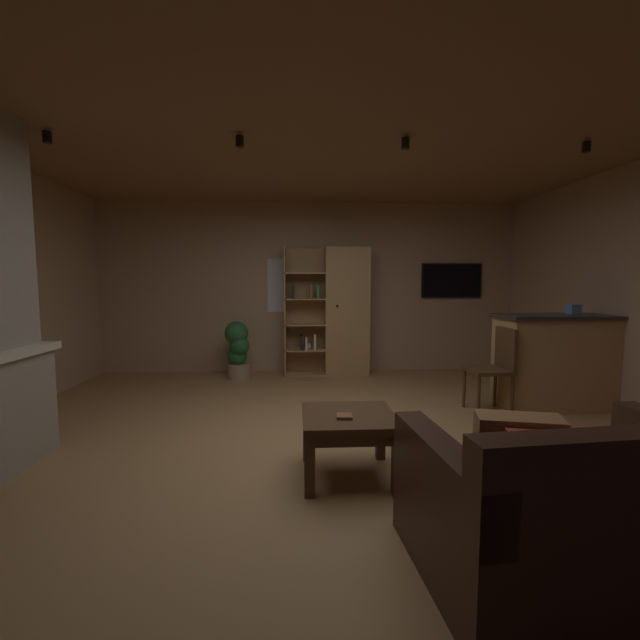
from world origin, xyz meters
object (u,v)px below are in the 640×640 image
(wall_mounted_tv, at_px, (451,281))
(coffee_table, at_px, (349,426))
(dining_chair, at_px, (496,364))
(table_book_0, at_px, (344,416))
(potted_floor_plant, at_px, (238,349))
(kitchen_bar_counter, at_px, (566,361))
(leather_couch, at_px, (584,513))
(tissue_box, at_px, (573,309))
(bookshelf_cabinet, at_px, (341,312))

(wall_mounted_tv, bearing_deg, coffee_table, -120.76)
(dining_chair, bearing_deg, table_book_0, -141.52)
(potted_floor_plant, bearing_deg, coffee_table, -68.19)
(coffee_table, bearing_deg, potted_floor_plant, 111.81)
(table_book_0, bearing_deg, kitchen_bar_counter, 30.30)
(leather_couch, height_order, dining_chair, dining_chair)
(potted_floor_plant, bearing_deg, dining_chair, -29.97)
(leather_couch, xyz_separation_m, wall_mounted_tv, (1.11, 4.59, 1.13))
(kitchen_bar_counter, xyz_separation_m, table_book_0, (-2.69, -1.57, -0.06))
(table_book_0, bearing_deg, potted_floor_plant, 110.68)
(leather_couch, bearing_deg, tissue_box, 56.05)
(table_book_0, bearing_deg, dining_chair, 38.48)
(coffee_table, relative_size, potted_floor_plant, 0.78)
(bookshelf_cabinet, height_order, tissue_box, bookshelf_cabinet)
(bookshelf_cabinet, height_order, coffee_table, bookshelf_cabinet)
(tissue_box, bearing_deg, leather_couch, -123.95)
(bookshelf_cabinet, bearing_deg, dining_chair, -53.03)
(coffee_table, xyz_separation_m, potted_floor_plant, (-1.24, 3.10, 0.07))
(table_book_0, height_order, potted_floor_plant, potted_floor_plant)
(tissue_box, relative_size, coffee_table, 0.18)
(leather_couch, bearing_deg, dining_chair, 72.05)
(leather_couch, bearing_deg, coffee_table, 132.87)
(kitchen_bar_counter, height_order, potted_floor_plant, kitchen_bar_counter)
(coffee_table, distance_m, dining_chair, 2.24)
(bookshelf_cabinet, xyz_separation_m, coffee_table, (-0.30, -3.32, -0.59))
(table_book_0, bearing_deg, coffee_table, 62.16)
(tissue_box, relative_size, wall_mounted_tv, 0.12)
(dining_chair, xyz_separation_m, potted_floor_plant, (-3.01, 1.74, -0.09))
(table_book_0, relative_size, dining_chair, 0.12)
(potted_floor_plant, bearing_deg, table_book_0, -69.32)
(kitchen_bar_counter, bearing_deg, potted_floor_plant, 157.58)
(kitchen_bar_counter, height_order, leather_couch, kitchen_bar_counter)
(tissue_box, bearing_deg, kitchen_bar_counter, -144.10)
(bookshelf_cabinet, xyz_separation_m, dining_chair, (1.47, -1.95, -0.43))
(potted_floor_plant, distance_m, wall_mounted_tv, 3.51)
(leather_couch, height_order, table_book_0, leather_couch)
(tissue_box, xyz_separation_m, potted_floor_plant, (-4.00, 1.52, -0.67))
(kitchen_bar_counter, bearing_deg, table_book_0, -149.70)
(tissue_box, height_order, leather_couch, tissue_box)
(tissue_box, bearing_deg, wall_mounted_tv, 108.68)
(tissue_box, xyz_separation_m, coffee_table, (-2.76, -1.57, -0.74))
(bookshelf_cabinet, relative_size, tissue_box, 16.11)
(tissue_box, bearing_deg, potted_floor_plant, 159.14)
(wall_mounted_tv, bearing_deg, kitchen_bar_counter, -74.89)
(bookshelf_cabinet, distance_m, dining_chair, 2.48)
(bookshelf_cabinet, bearing_deg, kitchen_bar_counter, -37.80)
(bookshelf_cabinet, relative_size, table_book_0, 17.75)
(leather_couch, bearing_deg, table_book_0, 136.22)
(bookshelf_cabinet, height_order, dining_chair, bookshelf_cabinet)
(bookshelf_cabinet, height_order, table_book_0, bookshelf_cabinet)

